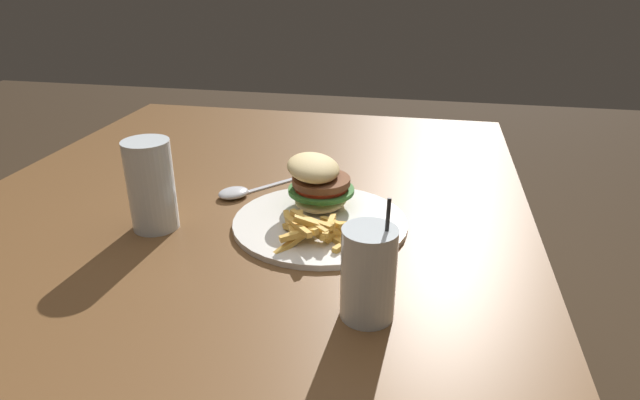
% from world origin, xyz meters
% --- Properties ---
extents(dining_table, '(1.42, 1.05, 0.75)m').
position_xyz_m(dining_table, '(0.00, 0.00, 0.64)').
color(dining_table, brown).
rests_on(dining_table, ground_plane).
extents(meal_plate_near, '(0.30, 0.30, 0.11)m').
position_xyz_m(meal_plate_near, '(0.02, -0.15, 0.78)').
color(meal_plate_near, white).
rests_on(meal_plate_near, dining_table).
extents(beer_glass, '(0.08, 0.08, 0.15)m').
position_xyz_m(beer_glass, '(-0.06, 0.11, 0.82)').
color(beer_glass, silver).
rests_on(beer_glass, dining_table).
extents(juice_glass, '(0.07, 0.07, 0.16)m').
position_xyz_m(juice_glass, '(-0.24, -0.27, 0.80)').
color(juice_glass, silver).
rests_on(juice_glass, dining_table).
extents(spoon, '(0.16, 0.15, 0.02)m').
position_xyz_m(spoon, '(0.09, 0.02, 0.75)').
color(spoon, silver).
rests_on(spoon, dining_table).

